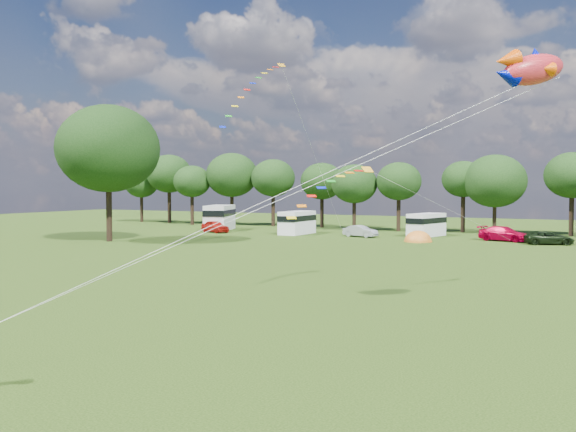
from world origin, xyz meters
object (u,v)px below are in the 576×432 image
at_px(car_a, 215,226).
at_px(campervan_b, 297,222).
at_px(car_b, 360,231).
at_px(big_tree, 108,149).
at_px(campervan_c, 426,224).
at_px(campervan_a, 220,217).
at_px(car_d, 549,238).
at_px(fish_kite, 529,69).
at_px(car_c, 504,234).
at_px(tent_orange, 418,242).

distance_m(car_a, campervan_b, 9.85).
bearing_deg(car_a, car_b, -61.93).
bearing_deg(big_tree, campervan_c, 37.99).
relative_size(car_a, campervan_a, 0.62).
bearing_deg(car_b, campervan_a, 94.48).
distance_m(car_d, fish_kite, 38.47).
bearing_deg(car_b, car_c, -72.26).
relative_size(car_c, tent_orange, 1.61).
relative_size(campervan_c, tent_orange, 1.80).
bearing_deg(car_d, car_b, 69.29).
bearing_deg(tent_orange, car_a, 177.08).
xyz_separation_m(big_tree, car_a, (2.58, 14.60, -8.33)).
bearing_deg(tent_orange, campervan_b, 167.33).
bearing_deg(tent_orange, fish_kite, -67.89).
bearing_deg(tent_orange, car_b, 158.30).
distance_m(big_tree, car_b, 26.99).
distance_m(big_tree, campervan_c, 33.75).
bearing_deg(tent_orange, campervan_a, 169.41).
distance_m(car_b, car_d, 18.60).
height_order(car_c, campervan_c, campervan_c).
distance_m(car_b, car_c, 14.42).
bearing_deg(fish_kite, tent_orange, 64.68).
bearing_deg(car_b, car_d, -79.54).
xyz_separation_m(car_d, campervan_c, (-12.64, 4.17, 0.71)).
height_order(car_a, car_b, car_a).
height_order(campervan_a, fish_kite, fish_kite).
relative_size(campervan_b, campervan_c, 0.98).
relative_size(car_c, campervan_b, 0.91).
bearing_deg(car_c, car_d, -96.70).
bearing_deg(campervan_b, tent_orange, -101.46).
xyz_separation_m(big_tree, car_b, (19.94, 16.14, -8.40)).
distance_m(car_c, campervan_a, 33.46).
relative_size(campervan_c, fish_kite, 1.76).
bearing_deg(campervan_a, fish_kite, -153.67).
bearing_deg(big_tree, car_d, 22.62).
xyz_separation_m(tent_orange, fish_kite, (14.03, -34.53, 9.91)).
distance_m(campervan_c, fish_kite, 44.90).
bearing_deg(campervan_c, tent_orange, -157.12).
distance_m(big_tree, tent_orange, 31.40).
height_order(car_c, campervan_a, campervan_a).
distance_m(car_b, campervan_b, 7.81).
relative_size(big_tree, campervan_a, 1.99).
bearing_deg(campervan_a, campervan_b, -117.05).
distance_m(car_c, campervan_b, 22.11).
bearing_deg(car_a, car_d, -64.69).
xyz_separation_m(car_a, campervan_b, (9.61, 2.08, 0.69)).
relative_size(campervan_b, tent_orange, 1.77).
height_order(big_tree, campervan_a, big_tree).
height_order(car_c, campervan_b, campervan_b).
xyz_separation_m(car_d, fish_kite, (2.45, -37.24, 9.32)).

